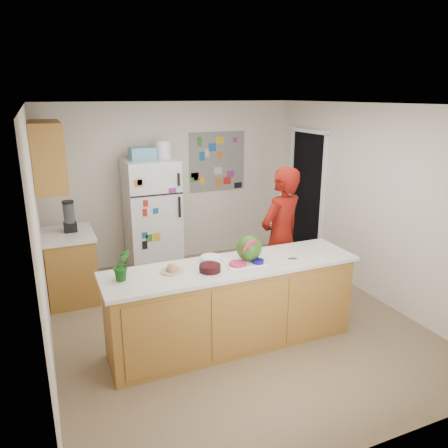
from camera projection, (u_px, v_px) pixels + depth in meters
name	position (u px, v px, depth m)	size (l,w,h in m)	color
floor	(231.00, 319.00, 5.27)	(4.00, 4.50, 0.02)	brown
wall_back	(173.00, 183.00, 6.90)	(4.00, 0.02, 2.50)	beige
wall_left	(38.00, 242.00, 4.15)	(0.02, 4.50, 2.50)	beige
wall_right	(372.00, 203.00, 5.67)	(0.02, 4.50, 2.50)	beige
ceiling	(232.00, 103.00, 4.55)	(4.00, 4.50, 0.02)	white
doorway	(307.00, 197.00, 7.00)	(0.03, 0.85, 2.04)	black
peninsula_base	(233.00, 307.00, 4.63)	(2.60, 0.62, 0.88)	brown
peninsula_top	(233.00, 266.00, 4.49)	(2.68, 0.70, 0.04)	silver
side_counter_base	(71.00, 267.00, 5.70)	(0.60, 0.80, 0.86)	brown
side_counter_top	(67.00, 235.00, 5.57)	(0.64, 0.84, 0.04)	silver
upper_cabinets	(47.00, 156.00, 5.19)	(0.35, 1.00, 0.80)	brown
refrigerator	(152.00, 216.00, 6.51)	(0.75, 0.70, 1.70)	silver
fridge_top_bin	(142.00, 154.00, 6.21)	(0.35, 0.28, 0.18)	#5999B2
photo_collage	(217.00, 162.00, 7.08)	(0.95, 0.01, 0.95)	slate
person	(281.00, 239.00, 5.37)	(0.65, 0.43, 1.79)	#620D07
blender_appliance	(69.00, 217.00, 5.58)	(0.14, 0.14, 0.38)	black
cutting_board	(245.00, 262.00, 4.54)	(0.41, 0.31, 0.01)	white
watermelon	(249.00, 248.00, 4.54)	(0.27, 0.27, 0.27)	#22591B
watermelon_slice	(238.00, 264.00, 4.45)	(0.18, 0.18, 0.02)	red
cherry_bowl	(210.00, 268.00, 4.31)	(0.21, 0.21, 0.07)	black
white_bowl	(211.00, 259.00, 4.56)	(0.21, 0.21, 0.06)	white
cobalt_bowl	(258.00, 262.00, 4.49)	(0.12, 0.12, 0.05)	#0F0961
plate	(172.00, 271.00, 4.29)	(0.23, 0.23, 0.02)	tan
paper_towel	(206.00, 268.00, 4.37)	(0.20, 0.18, 0.02)	white
keys	(293.00, 259.00, 4.62)	(0.09, 0.04, 0.01)	slate
potted_plant	(122.00, 265.00, 4.07)	(0.17, 0.14, 0.31)	#0B3A0C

